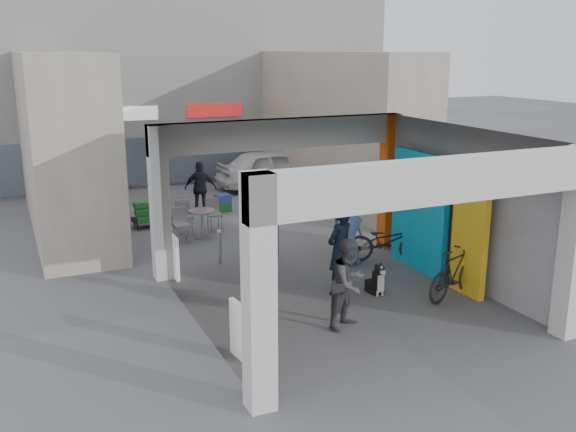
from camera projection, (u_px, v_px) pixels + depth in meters
name	position (u px, v px, depth m)	size (l,w,h in m)	color
ground	(320.00, 287.00, 14.11)	(90.00, 90.00, 0.00)	#545459
arcade_canopy	(363.00, 190.00, 13.02)	(6.40, 6.45, 6.40)	beige
far_building	(162.00, 77.00, 25.46)	(18.00, 4.08, 8.00)	white
plaza_bldg_left	(62.00, 142.00, 18.33)	(2.00, 9.00, 5.00)	#ABA08E
plaza_bldg_right	(339.00, 127.00, 21.88)	(2.00, 9.00, 5.00)	#ABA08E
bollard_left	(220.00, 247.00, 15.58)	(0.09, 0.09, 0.82)	#95999E
bollard_center	(277.00, 239.00, 16.18)	(0.09, 0.09, 0.87)	#95999E
bollard_right	(336.00, 232.00, 16.64)	(0.09, 0.09, 0.96)	#95999E
advert_board_near	(239.00, 330.00, 10.78)	(0.15, 0.56, 1.00)	silver
advert_board_far	(175.00, 257.00, 14.57)	(0.10, 0.55, 1.00)	silver
cafe_set	(195.00, 224.00, 17.94)	(1.57, 1.27, 0.95)	#97979C
produce_stand	(152.00, 217.00, 18.85)	(1.12, 0.61, 0.74)	black
crate_stack	(223.00, 203.00, 20.60)	(0.52, 0.44, 0.56)	#18541F
border_collie	(377.00, 281.00, 13.66)	(0.27, 0.52, 0.72)	black
man_with_dog	(340.00, 250.00, 13.53)	(0.70, 0.46, 1.93)	black
man_back_turned	(349.00, 283.00, 11.92)	(0.84, 0.65, 1.72)	#3F3F42
man_elderly	(349.00, 229.00, 15.49)	(0.84, 0.55, 1.71)	#5C78B4
man_crates	(201.00, 188.00, 20.11)	(0.99, 0.41, 1.69)	black
bicycle_front	(386.00, 241.00, 15.72)	(0.68, 1.95, 1.03)	black
bicycle_rear	(454.00, 273.00, 13.41)	(0.51, 1.79, 1.08)	black
white_van	(273.00, 168.00, 24.08)	(1.73, 4.30, 1.47)	silver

